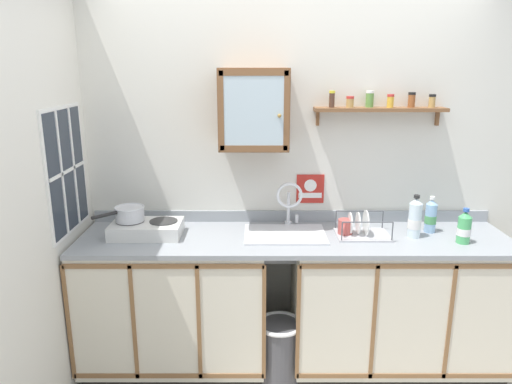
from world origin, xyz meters
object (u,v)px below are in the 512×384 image
(saucepan, at_px, (128,213))
(warning_sign, at_px, (309,189))
(hot_plate_stove, at_px, (146,229))
(bottle_soda_green_2, at_px, (463,228))
(bottle_water_clear_0, at_px, (414,219))
(bottle_water_blue_1, at_px, (430,216))
(sink, at_px, (285,237))
(dish_rack, at_px, (360,230))
(wall_cabinet, at_px, (253,109))
(mug, at_px, (344,227))
(trash_bin, at_px, (279,350))

(saucepan, xyz_separation_m, warning_sign, (1.20, 0.28, 0.09))
(hot_plate_stove, distance_m, bottle_soda_green_2, 2.01)
(hot_plate_stove, distance_m, warning_sign, 1.15)
(bottle_water_clear_0, distance_m, bottle_water_blue_1, 0.17)
(sink, height_order, saucepan, sink)
(saucepan, bearing_deg, bottle_water_clear_0, -1.32)
(hot_plate_stove, distance_m, dish_rack, 1.40)
(sink, height_order, bottle_water_blue_1, sink)
(hot_plate_stove, height_order, saucepan, saucepan)
(bottle_water_clear_0, relative_size, dish_rack, 0.82)
(dish_rack, xyz_separation_m, warning_sign, (-0.31, 0.30, 0.20))
(saucepan, height_order, dish_rack, saucepan)
(bottle_soda_green_2, bearing_deg, bottle_water_blue_1, 124.02)
(saucepan, distance_m, wall_cabinet, 1.05)
(hot_plate_stove, bearing_deg, bottle_soda_green_2, -3.74)
(sink, relative_size, saucepan, 1.84)
(bottle_water_clear_0, xyz_separation_m, bottle_soda_green_2, (0.27, -0.11, -0.03))
(dish_rack, relative_size, mug, 2.57)
(bottle_water_blue_1, bearing_deg, bottle_water_clear_0, -145.07)
(bottle_water_blue_1, height_order, bottle_soda_green_2, bottle_water_blue_1)
(warning_sign, distance_m, trash_bin, 1.10)
(hot_plate_stove, height_order, wall_cabinet, wall_cabinet)
(bottle_soda_green_2, bearing_deg, wall_cabinet, 168.46)
(mug, relative_size, trash_bin, 0.31)
(hot_plate_stove, relative_size, dish_rack, 1.32)
(trash_bin, bearing_deg, bottle_soda_green_2, 3.37)
(dish_rack, height_order, warning_sign, warning_sign)
(dish_rack, bearing_deg, sink, 176.87)
(saucepan, relative_size, dish_rack, 0.84)
(bottle_soda_green_2, height_order, warning_sign, warning_sign)
(mug, bearing_deg, wall_cabinet, 167.36)
(bottle_water_blue_1, bearing_deg, warning_sign, 163.97)
(bottle_water_clear_0, xyz_separation_m, dish_rack, (-0.33, 0.02, -0.09))
(saucepan, bearing_deg, hot_plate_stove, -9.09)
(bottle_water_clear_0, height_order, wall_cabinet, wall_cabinet)
(bottle_water_blue_1, xyz_separation_m, wall_cabinet, (-1.17, 0.06, 0.70))
(hot_plate_stove, xyz_separation_m, bottle_water_clear_0, (1.73, -0.02, 0.08))
(mug, bearing_deg, sink, 176.87)
(bottle_soda_green_2, bearing_deg, sink, 171.97)
(bottle_water_blue_1, xyz_separation_m, bottle_soda_green_2, (0.14, -0.20, -0.01))
(dish_rack, distance_m, warning_sign, 0.47)
(warning_sign, bearing_deg, bottle_water_clear_0, -26.54)
(wall_cabinet, distance_m, warning_sign, 0.71)
(bottle_water_clear_0, bearing_deg, saucepan, 178.68)
(trash_bin, bearing_deg, dish_rack, 20.12)
(bottle_water_blue_1, distance_m, trash_bin, 1.33)
(hot_plate_stove, bearing_deg, bottle_water_blue_1, 2.19)
(trash_bin, bearing_deg, warning_sign, 65.26)
(wall_cabinet, height_order, trash_bin, wall_cabinet)
(bottle_water_blue_1, bearing_deg, saucepan, -178.45)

